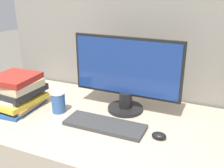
# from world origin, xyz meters

# --- Properties ---
(cubicle_panel_rear) EXTENTS (1.80, 0.04, 1.51)m
(cubicle_panel_rear) POSITION_xyz_m (0.00, 0.83, 0.76)
(cubicle_panel_rear) COLOR gray
(cubicle_panel_rear) RESTS_ON ground_plane
(monitor) EXTENTS (0.62, 0.20, 0.43)m
(monitor) POSITION_xyz_m (0.07, 0.55, 0.97)
(monitor) COLOR black
(monitor) RESTS_ON desk
(keyboard) EXTENTS (0.42, 0.15, 0.02)m
(keyboard) POSITION_xyz_m (0.04, 0.33, 0.77)
(keyboard) COLOR #333333
(keyboard) RESTS_ON desk
(mouse) EXTENTS (0.07, 0.05, 0.03)m
(mouse) POSITION_xyz_m (0.32, 0.34, 0.78)
(mouse) COLOR black
(mouse) RESTS_ON desk
(coffee_cup) EXTENTS (0.08, 0.08, 0.12)m
(coffee_cup) POSITION_xyz_m (-0.27, 0.38, 0.82)
(coffee_cup) COLOR #335999
(coffee_cup) RESTS_ON desk
(book_stack) EXTENTS (0.25, 0.31, 0.20)m
(book_stack) POSITION_xyz_m (-0.52, 0.34, 0.86)
(book_stack) COLOR #264C8C
(book_stack) RESTS_ON desk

